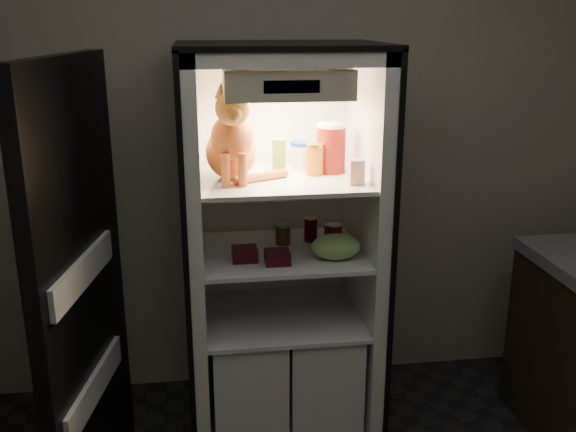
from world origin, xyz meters
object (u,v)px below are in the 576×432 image
(mayo_tub, at_px, (300,155))
(grape_bag, at_px, (336,246))
(parmesan_shaker, at_px, (279,157))
(refrigerator, at_px, (281,274))
(cream_carton, at_px, (356,172))
(salsa_jar, at_px, (315,159))
(pepper_jar, at_px, (331,148))
(tabby_cat, at_px, (232,143))
(berry_box_right, at_px, (277,257))
(soda_can_b, at_px, (331,236))
(berry_box_left, at_px, (245,254))
(condiment_jar, at_px, (283,234))
(soda_can_a, at_px, (311,229))
(soda_can_c, at_px, (334,238))

(mayo_tub, xyz_separation_m, grape_bag, (0.12, -0.28, -0.36))
(mayo_tub, bearing_deg, parmesan_shaker, -142.98)
(refrigerator, bearing_deg, cream_carton, -37.96)
(mayo_tub, bearing_deg, salsa_jar, -68.49)
(refrigerator, relative_size, pepper_jar, 8.31)
(tabby_cat, relative_size, berry_box_right, 4.07)
(soda_can_b, xyz_separation_m, berry_box_left, (-0.41, -0.10, -0.03))
(condiment_jar, bearing_deg, soda_can_a, 9.54)
(parmesan_shaker, height_order, soda_can_c, parmesan_shaker)
(berry_box_right, bearing_deg, tabby_cat, 142.64)
(soda_can_a, xyz_separation_m, grape_bag, (0.07, -0.25, -0.00))
(berry_box_right, bearing_deg, pepper_jar, 38.84)
(tabby_cat, distance_m, pepper_jar, 0.47)
(soda_can_a, height_order, berry_box_left, soda_can_a)
(soda_can_b, xyz_separation_m, condiment_jar, (-0.21, 0.09, -0.01))
(mayo_tub, distance_m, soda_can_b, 0.41)
(tabby_cat, bearing_deg, soda_can_c, -4.59)
(soda_can_c, relative_size, berry_box_right, 1.21)
(tabby_cat, distance_m, soda_can_c, 0.64)
(refrigerator, height_order, berry_box_left, refrigerator)
(mayo_tub, relative_size, condiment_jar, 1.34)
(parmesan_shaker, bearing_deg, refrigerator, 48.09)
(condiment_jar, relative_size, berry_box_left, 0.88)
(soda_can_c, bearing_deg, soda_can_a, 117.17)
(tabby_cat, xyz_separation_m, soda_can_b, (0.45, 0.02, -0.46))
(tabby_cat, relative_size, pepper_jar, 1.95)
(refrigerator, distance_m, condiment_jar, 0.20)
(cream_carton, height_order, berry_box_left, cream_carton)
(parmesan_shaker, xyz_separation_m, berry_box_left, (-0.18, -0.16, -0.40))
(mayo_tub, height_order, condiment_jar, mayo_tub)
(soda_can_b, relative_size, grape_bag, 0.51)
(refrigerator, bearing_deg, tabby_cat, -158.97)
(pepper_jar, bearing_deg, soda_can_c, -90.76)
(refrigerator, height_order, pepper_jar, refrigerator)
(soda_can_c, bearing_deg, grape_bag, -96.39)
(tabby_cat, distance_m, mayo_tub, 0.38)
(salsa_jar, bearing_deg, grape_bag, -66.18)
(soda_can_a, bearing_deg, mayo_tub, 146.34)
(condiment_jar, height_order, berry_box_left, condiment_jar)
(tabby_cat, height_order, cream_carton, tabby_cat)
(berry_box_right, bearing_deg, berry_box_left, 157.60)
(mayo_tub, height_order, soda_can_a, mayo_tub)
(parmesan_shaker, bearing_deg, soda_can_c, -23.57)
(soda_can_a, xyz_separation_m, soda_can_b, (0.08, -0.11, -0.00))
(grape_bag, relative_size, berry_box_right, 2.07)
(cream_carton, xyz_separation_m, soda_can_a, (-0.14, 0.28, -0.35))
(parmesan_shaker, relative_size, pepper_jar, 0.72)
(pepper_jar, bearing_deg, berry_box_right, -141.16)
(mayo_tub, relative_size, pepper_jar, 0.58)
(salsa_jar, height_order, soda_can_a, salsa_jar)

